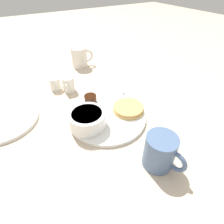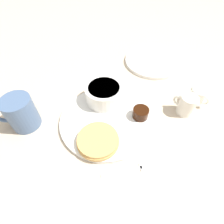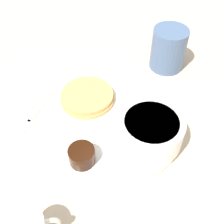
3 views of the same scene
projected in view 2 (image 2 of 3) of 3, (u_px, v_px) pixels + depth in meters
The scene contains 11 objects.
ground_plane at pixel (106, 121), 0.52m from camera, with size 4.00×4.00×0.00m, color #C6B299.
plate at pixel (106, 120), 0.51m from camera, with size 0.27×0.27×0.01m.
pancake_stack at pixel (98, 140), 0.45m from camera, with size 0.11×0.11×0.02m.
bowl at pixel (104, 93), 0.53m from camera, with size 0.12×0.12×0.05m.
syrup_cup at pixel (141, 113), 0.50m from camera, with size 0.05×0.05×0.03m.
butter_ramekin at pixel (109, 91), 0.56m from camera, with size 0.05×0.05×0.04m.
coffee_mug at pixel (20, 113), 0.47m from camera, with size 0.08×0.11×0.10m.
creamer_pitcher_near at pixel (187, 105), 0.51m from camera, with size 0.05×0.07×0.07m.
creamer_pitcher_far at pixel (197, 96), 0.54m from camera, with size 0.05×0.05×0.05m.
fork at pixel (135, 169), 0.42m from camera, with size 0.05×0.13×0.00m.
far_plate at pixel (154, 61), 0.70m from camera, with size 0.23×0.23×0.01m.
Camera 2 is at (0.31, 0.04, 0.41)m, focal length 28.00 mm.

